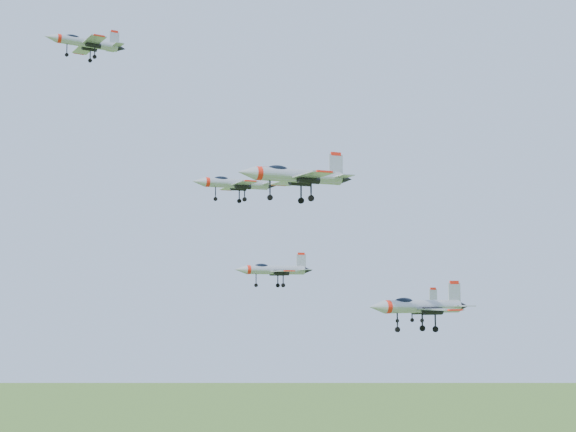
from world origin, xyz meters
name	(u,v)px	position (x,y,z in m)	size (l,w,h in m)	color
jet_lead	(85,42)	(-19.06, 11.15, 144.77)	(10.55, 8.75, 2.82)	#979DA2
jet_left_high	(234,183)	(-3.00, -0.03, 126.25)	(10.81, 8.91, 2.89)	#979DA2
jet_right_high	(295,175)	(-3.67, -18.26, 124.77)	(12.71, 10.43, 3.41)	#979DA2
jet_left_low	(273,270)	(6.81, 10.03, 116.16)	(11.42, 9.45, 3.05)	#979DA2
jet_right_low	(419,306)	(14.81, -12.82, 111.51)	(13.88, 11.40, 3.72)	#979DA2
jet_trail	(411,305)	(24.20, 2.63, 111.36)	(11.32, 9.42, 3.02)	#979DA2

